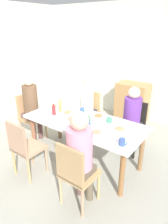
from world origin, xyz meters
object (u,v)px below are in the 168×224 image
person_1 (132,115)px  chair_2 (89,111)px  plate_2 (120,129)px  cup_1 (82,111)px  chair_0 (76,172)px  cup_7 (84,129)px  bottle_0 (60,106)px  plate_4 (72,119)px  plate_0 (97,132)px  dining_table (84,126)px  chair_4 (24,146)px  cup_6 (109,120)px  chair_3 (29,114)px  plate_3 (54,106)px  plate_1 (98,116)px  chair_1 (133,124)px  person_2 (86,100)px  cup_0 (104,126)px  person_3 (31,104)px  cup_2 (122,142)px  person_0 (80,151)px  bottle_1 (54,110)px  cup_3 (76,127)px  plate_5 (68,113)px  cup_4 (87,119)px  cup_5 (87,123)px  side_cabinet (132,102)px

person_1 → chair_2: (-0.95, 0.09, -0.20)m
plate_2 → cup_1: bearing=168.8°
chair_0 → cup_7: (-0.27, 0.52, 0.26)m
plate_2 → bottle_0: size_ratio=0.94×
plate_4 → plate_0: bearing=-12.4°
dining_table → chair_4: (-0.47, -0.80, -0.14)m
chair_0 → cup_6: bearing=97.6°
chair_3 → bottle_0: size_ratio=3.63×
plate_3 → person_1: bearing=24.4°
plate_1 → chair_1: bearing=55.7°
plate_4 → cup_1: 0.31m
chair_1 → person_2: person_2 is taller
cup_0 → bottle_0: size_ratio=0.45×
person_3 → plate_4: (1.06, -0.09, 0.01)m
bottle_0 → plate_1: bearing=18.8°
cup_1 → cup_2: (0.98, -0.49, -0.00)m
person_3 → cup_6: 1.59m
person_0 → bottle_1: bearing=148.9°
chair_3 → cup_3: size_ratio=7.86×
plate_3 → cup_2: bearing=-15.1°
plate_4 → cup_7: bearing=-27.1°
person_2 → plate_1: 0.73m
plate_4 → person_1: bearing=51.5°
person_3 → plate_5: 0.84m
chair_3 → cup_3: chair_3 is taller
plate_1 → person_0: bearing=-69.0°
cup_2 → cup_7: (-0.59, -0.00, -0.01)m
plate_0 → cup_4: bearing=144.8°
chair_2 → person_3: size_ratio=0.71×
bottle_0 → cup_1: bearing=26.5°
chair_3 → plate_2: (1.91, 0.06, 0.24)m
cup_5 → cup_2: bearing=-14.4°
person_1 → person_3: size_ratio=0.95×
cup_1 → chair_0: bearing=-56.7°
person_1 → plate_2: person_1 is taller
person_2 → bottle_0: size_ratio=5.26×
chair_1 → plate_2: 0.79m
chair_4 → cup_6: (0.81, 0.99, 0.26)m
person_0 → person_3: bearing=157.3°
plate_3 → chair_3: bearing=-165.2°
chair_2 → plate_5: bearing=-83.8°
chair_0 → plate_2: chair_0 is taller
dining_table → cup_0: 0.40m
plate_3 → side_cabinet: side_cabinet is taller
chair_0 → chair_4: 0.95m
chair_0 → person_2: (-0.95, 1.52, 0.26)m
person_0 → cup_4: person_0 is taller
person_3 → cup_2: 2.05m
cup_4 → cup_5: bearing=-54.5°
cup_6 → plate_0: bearing=-84.9°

